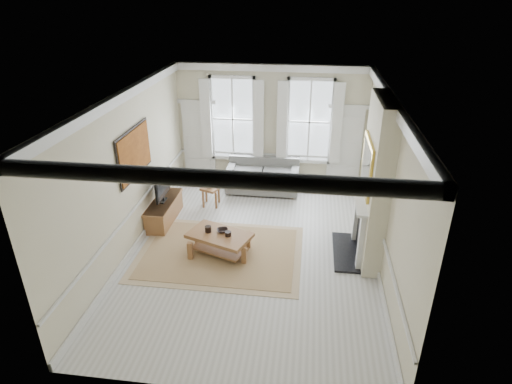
# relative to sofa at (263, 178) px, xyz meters

# --- Properties ---
(floor) EXTENTS (7.20, 7.20, 0.00)m
(floor) POSITION_rel_sofa_xyz_m (0.15, -3.11, -0.37)
(floor) COLOR #B7B5AD
(floor) RESTS_ON ground
(ceiling) EXTENTS (7.20, 7.20, 0.00)m
(ceiling) POSITION_rel_sofa_xyz_m (0.15, -3.11, 3.03)
(ceiling) COLOR white
(ceiling) RESTS_ON back_wall
(back_wall) EXTENTS (5.20, 0.00, 5.20)m
(back_wall) POSITION_rel_sofa_xyz_m (0.15, 0.49, 1.33)
(back_wall) COLOR beige
(back_wall) RESTS_ON floor
(left_wall) EXTENTS (0.00, 7.20, 7.20)m
(left_wall) POSITION_rel_sofa_xyz_m (-2.45, -3.11, 1.33)
(left_wall) COLOR beige
(left_wall) RESTS_ON floor
(right_wall) EXTENTS (0.00, 7.20, 7.20)m
(right_wall) POSITION_rel_sofa_xyz_m (2.75, -3.11, 1.33)
(right_wall) COLOR beige
(right_wall) RESTS_ON floor
(window_left) EXTENTS (1.26, 0.20, 2.20)m
(window_left) POSITION_rel_sofa_xyz_m (-0.90, 0.44, 1.53)
(window_left) COLOR #B2BCC6
(window_left) RESTS_ON back_wall
(window_right) EXTENTS (1.26, 0.20, 2.20)m
(window_right) POSITION_rel_sofa_xyz_m (1.20, 0.44, 1.53)
(window_right) COLOR #B2BCC6
(window_right) RESTS_ON back_wall
(door_left) EXTENTS (0.90, 0.08, 2.30)m
(door_left) POSITION_rel_sofa_xyz_m (-1.90, 0.45, 0.78)
(door_left) COLOR silver
(door_left) RESTS_ON floor
(door_right) EXTENTS (0.90, 0.08, 2.30)m
(door_right) POSITION_rel_sofa_xyz_m (2.20, 0.45, 0.78)
(door_right) COLOR silver
(door_right) RESTS_ON floor
(painting) EXTENTS (0.05, 1.66, 1.06)m
(painting) POSITION_rel_sofa_xyz_m (-2.41, -2.81, 1.68)
(painting) COLOR #A0571B
(painting) RESTS_ON left_wall
(chimney_breast) EXTENTS (0.35, 1.70, 3.38)m
(chimney_breast) POSITION_rel_sofa_xyz_m (2.58, -2.91, 1.33)
(chimney_breast) COLOR beige
(chimney_breast) RESTS_ON floor
(hearth) EXTENTS (0.55, 1.50, 0.05)m
(hearth) POSITION_rel_sofa_xyz_m (2.15, -2.91, -0.34)
(hearth) COLOR black
(hearth) RESTS_ON floor
(fireplace) EXTENTS (0.21, 1.45, 1.33)m
(fireplace) POSITION_rel_sofa_xyz_m (2.35, -2.91, 0.36)
(fireplace) COLOR silver
(fireplace) RESTS_ON floor
(mirror) EXTENTS (0.06, 1.26, 1.06)m
(mirror) POSITION_rel_sofa_xyz_m (2.36, -2.91, 1.68)
(mirror) COLOR gold
(mirror) RESTS_ON chimney_breast
(sofa) EXTENTS (1.98, 0.96, 0.89)m
(sofa) POSITION_rel_sofa_xyz_m (0.00, 0.00, 0.00)
(sofa) COLOR slate
(sofa) RESTS_ON floor
(side_table) EXTENTS (0.54, 0.54, 0.51)m
(side_table) POSITION_rel_sofa_xyz_m (-1.24, -1.09, 0.04)
(side_table) COLOR brown
(side_table) RESTS_ON floor
(rug) EXTENTS (3.50, 2.60, 0.02)m
(rug) POSITION_rel_sofa_xyz_m (-0.55, -3.28, -0.36)
(rug) COLOR tan
(rug) RESTS_ON floor
(coffee_table) EXTENTS (1.48, 1.16, 0.49)m
(coffee_table) POSITION_rel_sofa_xyz_m (-0.55, -3.28, 0.04)
(coffee_table) COLOR brown
(coffee_table) RESTS_ON rug
(ceramic_pot_a) EXTENTS (0.14, 0.14, 0.14)m
(ceramic_pot_a) POSITION_rel_sofa_xyz_m (-0.80, -3.23, 0.19)
(ceramic_pot_a) COLOR black
(ceramic_pot_a) RESTS_ON coffee_table
(ceramic_pot_b) EXTENTS (0.13, 0.13, 0.10)m
(ceramic_pot_b) POSITION_rel_sofa_xyz_m (-0.35, -3.33, 0.17)
(ceramic_pot_b) COLOR black
(ceramic_pot_b) RESTS_ON coffee_table
(bowl) EXTENTS (0.30, 0.30, 0.06)m
(bowl) POSITION_rel_sofa_xyz_m (-0.50, -3.18, 0.15)
(bowl) COLOR black
(bowl) RESTS_ON coffee_table
(tv_stand) EXTENTS (0.48, 1.50, 0.54)m
(tv_stand) POSITION_rel_sofa_xyz_m (-2.19, -2.05, -0.10)
(tv_stand) COLOR brown
(tv_stand) RESTS_ON floor
(tv) EXTENTS (0.08, 0.90, 0.68)m
(tv) POSITION_rel_sofa_xyz_m (-2.16, -2.05, 0.56)
(tv) COLOR black
(tv) RESTS_ON tv_stand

